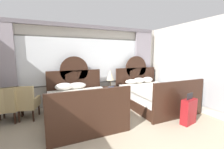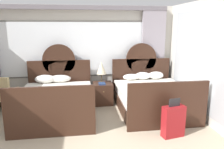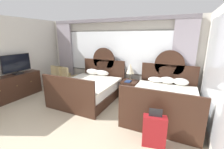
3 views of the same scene
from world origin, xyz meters
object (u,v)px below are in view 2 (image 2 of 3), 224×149
Objects in this scene: book_on_nightstand at (102,84)px; bed_near_window at (57,101)px; suitcase_on_floor at (173,121)px; nightstand_between_beds at (103,93)px; bed_near_mirror at (151,96)px; table_lamp_on_nightstand at (101,68)px; armchair_by_window_left at (3,93)px.

bed_near_window is at bearing -154.32° from book_on_nightstand.
suitcase_on_floor is (1.20, -1.95, -0.29)m from book_on_nightstand.
nightstand_between_beds is 0.33m from book_on_nightstand.
bed_near_window is 1.00× the size of bed_near_mirror.
bed_near_window is at bearing -150.83° from nightstand_between_beds.
table_lamp_on_nightstand is at bearing 106.37° from nightstand_between_beds.
nightstand_between_beds is 0.71m from table_lamp_on_nightstand.
book_on_nightstand reaches higher than nightstand_between_beds.
bed_near_window is 1.30m from book_on_nightstand.
suitcase_on_floor is (1.17, -2.06, 0.02)m from nightstand_between_beds.
book_on_nightstand is 0.28× the size of armchair_by_window_left.
book_on_nightstand is (1.15, 0.55, 0.24)m from bed_near_window.
nightstand_between_beds is 2.54m from armchair_by_window_left.
bed_near_mirror is 1.54m from table_lamp_on_nightstand.
bed_near_window is 1.36m from nightstand_between_beds.
suitcase_on_floor reaches higher than book_on_nightstand.
suitcase_on_floor is at bearing -60.35° from nightstand_between_beds.
bed_near_window reaches higher than suitcase_on_floor.
armchair_by_window_left reaches higher than nightstand_between_beds.
table_lamp_on_nightstand is 2.27× the size of book_on_nightstand.
nightstand_between_beds is 2.26× the size of book_on_nightstand.
book_on_nightstand is (-0.01, -0.18, -0.39)m from table_lamp_on_nightstand.
armchair_by_window_left is at bearing 153.64° from suitcase_on_floor.
suitcase_on_floor is at bearing -26.36° from armchair_by_window_left.
nightstand_between_beds is 2.37m from suitcase_on_floor.
bed_near_mirror is 3.73m from armchair_by_window_left.
armchair_by_window_left is (-1.35, 0.44, 0.11)m from bed_near_window.
book_on_nightstand is at bearing -92.46° from table_lamp_on_nightstand.
bed_near_mirror is at bearing -31.21° from table_lamp_on_nightstand.
armchair_by_window_left is at bearing 162.03° from bed_near_window.
table_lamp_on_nightstand is 2.58m from armchair_by_window_left.
book_on_nightstand is at bearing 155.61° from bed_near_mirror.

